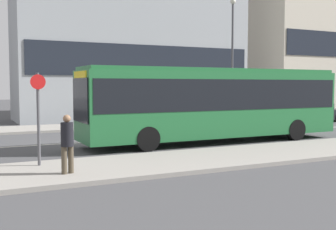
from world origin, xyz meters
The scene contains 10 objects.
ground_plane centered at (0.00, 0.00, 0.00)m, with size 120.00×120.00×0.00m, color #444447.
sidewalk_near centered at (0.00, -6.25, 0.07)m, with size 44.00×3.50×0.13m.
sidewalk_far centered at (0.00, 6.25, 0.07)m, with size 44.00×3.50×0.13m.
lane_centerline centered at (0.00, 0.00, 0.00)m, with size 41.80×0.16×0.01m.
apartment_block_left_tower centered at (6.03, 12.19, 7.76)m, with size 17.49×5.46×15.54m.
city_bus centered at (4.05, -2.44, 1.87)m, with size 11.99×2.46×3.24m.
parked_car_0 centered at (15.84, 3.30, 0.61)m, with size 4.19×1.75×1.28m.
pedestrian_near_stop centered at (-3.45, -6.84, 1.03)m, with size 0.34×0.34×1.60m.
bus_stop_sign centered at (-3.94, -5.31, 1.74)m, with size 0.44×0.12×2.76m.
street_lamp centered at (10.17, 5.01, 4.94)m, with size 0.36×0.36×8.04m.
Camera 1 is at (-5.99, -18.16, 2.53)m, focal length 45.00 mm.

